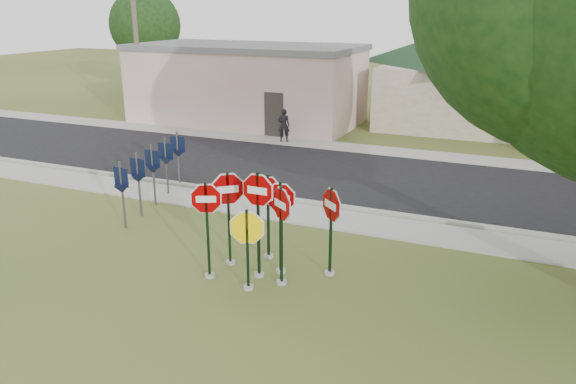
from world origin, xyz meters
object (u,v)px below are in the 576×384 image
at_px(stop_sign_left, 207,218).
at_px(utility_pole_near, 135,30).
at_px(stop_sign_center, 258,210).
at_px(stop_sign_yellow, 247,241).
at_px(pedestrian, 284,125).

height_order(stop_sign_left, utility_pole_near, utility_pole_near).
xyz_separation_m(stop_sign_left, utility_pole_near, (-12.85, 14.42, 3.47)).
xyz_separation_m(stop_sign_center, utility_pole_near, (-13.91, 13.92, 3.28)).
xyz_separation_m(stop_sign_yellow, pedestrian, (-5.07, 13.53, -0.35)).
bearing_deg(stop_sign_center, pedestrian, 111.29).
height_order(utility_pole_near, pedestrian, utility_pole_near).
relative_size(stop_sign_left, pedestrian, 1.58).
bearing_deg(pedestrian, stop_sign_yellow, 88.33).
bearing_deg(utility_pole_near, pedestrian, -6.73).
distance_m(stop_sign_yellow, pedestrian, 14.45).
xyz_separation_m(stop_sign_yellow, utility_pole_near, (-13.96, 14.58, 3.78)).
relative_size(stop_sign_yellow, utility_pole_near, 0.21).
bearing_deg(stop_sign_left, pedestrian, 106.47).
relative_size(stop_sign_yellow, pedestrian, 1.30).
distance_m(utility_pole_near, pedestrian, 9.86).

